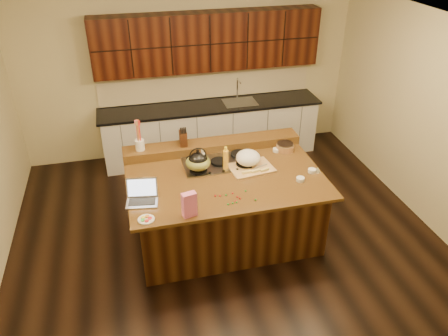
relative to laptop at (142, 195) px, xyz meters
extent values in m
cube|color=black|center=(1.03, 0.28, -0.99)|extent=(5.50, 5.00, 0.01)
cube|color=silver|center=(1.03, 0.28, 1.72)|extent=(5.50, 5.00, 0.01)
cube|color=beige|center=(1.03, 2.79, 0.36)|extent=(5.50, 0.01, 2.70)
cube|color=beige|center=(1.03, -2.22, 0.36)|extent=(5.50, 0.01, 2.70)
cube|color=beige|center=(3.79, 0.28, 0.36)|extent=(0.01, 5.00, 2.70)
cube|color=black|center=(1.03, 0.28, -0.55)|extent=(2.22, 1.42, 0.88)
cube|color=black|center=(1.03, 0.28, -0.09)|extent=(2.40, 1.60, 0.04)
cube|color=black|center=(1.03, 0.98, -0.01)|extent=(2.40, 0.30, 0.12)
cube|color=gray|center=(1.03, 0.58, -0.06)|extent=(0.92, 0.52, 0.02)
cylinder|color=black|center=(0.73, 0.71, -0.04)|extent=(0.22, 0.22, 0.03)
cylinder|color=black|center=(1.33, 0.71, -0.04)|extent=(0.22, 0.22, 0.03)
cylinder|color=black|center=(0.73, 0.45, -0.04)|extent=(0.22, 0.22, 0.03)
cylinder|color=black|center=(1.33, 0.45, -0.04)|extent=(0.22, 0.22, 0.03)
cylinder|color=black|center=(1.03, 0.58, -0.04)|extent=(0.22, 0.22, 0.03)
cube|color=silver|center=(1.33, 2.45, -0.54)|extent=(3.60, 0.62, 0.90)
cube|color=black|center=(1.33, 2.45, -0.07)|extent=(3.70, 0.66, 0.04)
cube|color=gray|center=(1.83, 2.45, -0.05)|extent=(0.55, 0.42, 0.01)
cylinder|color=gray|center=(1.83, 2.63, 0.13)|extent=(0.02, 0.02, 0.36)
cube|color=black|center=(1.33, 2.60, 0.96)|extent=(3.60, 0.34, 0.90)
cube|color=beige|center=(1.33, 2.76, 0.21)|extent=(3.60, 0.03, 0.50)
ellipsoid|color=black|center=(0.73, 0.45, 0.09)|extent=(0.30, 0.30, 0.22)
ellipsoid|color=olive|center=(0.73, 0.45, 0.07)|extent=(0.37, 0.37, 0.17)
cube|color=#B7B7BC|center=(-0.01, -0.05, -0.06)|extent=(0.38, 0.29, 0.02)
cube|color=black|center=(-0.01, -0.05, -0.05)|extent=(0.31, 0.19, 0.00)
cube|color=#B7B7BC|center=(0.01, 0.06, 0.07)|extent=(0.36, 0.13, 0.22)
cube|color=silver|center=(0.01, 0.06, 0.07)|extent=(0.32, 0.10, 0.19)
cylinder|color=yellow|center=(1.08, 0.43, 0.07)|extent=(0.08, 0.08, 0.27)
cylinder|color=silver|center=(0.79, 0.47, 0.06)|extent=(0.09, 0.09, 0.25)
cube|color=tan|center=(1.39, 0.36, -0.05)|extent=(0.58, 0.46, 0.02)
ellipsoid|color=white|center=(1.37, 0.44, 0.06)|extent=(0.31, 0.31, 0.19)
cube|color=#EDD872|center=(1.29, 0.24, -0.03)|extent=(0.12, 0.03, 0.03)
cube|color=#EDD872|center=(1.41, 0.24, -0.03)|extent=(0.12, 0.03, 0.03)
cube|color=#EDD872|center=(1.53, 0.24, -0.03)|extent=(0.12, 0.03, 0.03)
cylinder|color=gray|center=(1.51, 0.34, -0.03)|extent=(0.21, 0.08, 0.01)
cylinder|color=white|center=(1.89, -0.05, -0.04)|extent=(0.11, 0.11, 0.04)
cylinder|color=white|center=(2.10, 0.10, -0.04)|extent=(0.13, 0.13, 0.04)
cylinder|color=white|center=(1.86, 0.72, -0.04)|extent=(0.12, 0.12, 0.04)
cylinder|color=#996B3F|center=(1.98, 0.71, -0.02)|extent=(0.29, 0.29, 0.09)
cone|color=silver|center=(2.17, 0.09, -0.03)|extent=(0.10, 0.10, 0.07)
cube|color=pink|center=(0.47, -0.41, 0.08)|extent=(0.17, 0.11, 0.28)
cylinder|color=white|center=(0.01, -0.37, -0.06)|extent=(0.19, 0.19, 0.01)
cube|color=#BE9043|center=(0.09, 0.22, 0.01)|extent=(0.12, 0.10, 0.14)
cylinder|color=white|center=(0.07, 0.98, 0.12)|extent=(0.15, 0.15, 0.14)
cube|color=black|center=(0.64, 0.98, 0.15)|extent=(0.11, 0.16, 0.19)
ellipsoid|color=red|center=(0.82, -0.13, -0.06)|extent=(0.02, 0.02, 0.02)
ellipsoid|color=#198C26|center=(0.92, -0.32, -0.06)|extent=(0.02, 0.02, 0.02)
ellipsoid|color=red|center=(1.02, -0.28, -0.06)|extent=(0.02, 0.02, 0.02)
ellipsoid|color=#198C26|center=(1.02, -0.31, -0.06)|extent=(0.02, 0.02, 0.02)
ellipsoid|color=red|center=(1.05, -0.21, -0.06)|extent=(0.02, 0.02, 0.02)
ellipsoid|color=#198C26|center=(1.18, -0.11, -0.06)|extent=(0.02, 0.02, 0.02)
ellipsoid|color=red|center=(1.07, -0.24, -0.06)|extent=(0.02, 0.02, 0.02)
ellipsoid|color=#198C26|center=(0.97, -0.31, -0.06)|extent=(0.02, 0.02, 0.02)
ellipsoid|color=red|center=(0.87, -0.14, -0.06)|extent=(0.02, 0.02, 0.02)
ellipsoid|color=#198C26|center=(1.24, -0.31, -0.06)|extent=(0.02, 0.02, 0.02)
ellipsoid|color=red|center=(1.02, -0.12, -0.06)|extent=(0.02, 0.02, 0.02)
ellipsoid|color=#198C26|center=(0.94, -0.14, -0.06)|extent=(0.02, 0.02, 0.02)
camera|label=1|loc=(-0.07, -4.14, 2.78)|focal=35.00mm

